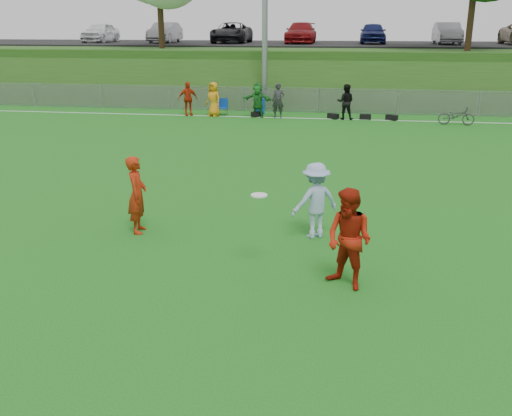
% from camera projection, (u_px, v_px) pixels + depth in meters
% --- Properties ---
extents(ground, '(120.00, 120.00, 0.00)m').
position_uv_depth(ground, '(266.00, 264.00, 11.16)').
color(ground, '#166415').
rests_on(ground, ground).
extents(sideline_far, '(60.00, 0.10, 0.01)m').
position_uv_depth(sideline_far, '(317.00, 119.00, 28.07)').
color(sideline_far, white).
rests_on(sideline_far, ground).
extents(fence, '(58.00, 0.06, 1.30)m').
position_uv_depth(fence, '(319.00, 100.00, 29.75)').
color(fence, gray).
rests_on(fence, ground).
extents(berm, '(120.00, 18.00, 3.00)m').
position_uv_depth(berm, '(328.00, 68.00, 39.82)').
color(berm, '#214814').
rests_on(berm, ground).
extents(parking_lot, '(120.00, 12.00, 0.10)m').
position_uv_depth(parking_lot, '(329.00, 44.00, 41.22)').
color(parking_lot, black).
rests_on(parking_lot, berm).
extents(car_row, '(32.04, 5.18, 1.44)m').
position_uv_depth(car_row, '(313.00, 33.00, 40.21)').
color(car_row, white).
rests_on(car_row, parking_lot).
extents(spectator_row, '(8.86, 0.87, 1.69)m').
position_uv_depth(spectator_row, '(258.00, 100.00, 28.24)').
color(spectator_row, '#BA2A0C').
rests_on(spectator_row, ground).
extents(gear_bags, '(7.23, 0.57, 0.26)m').
position_uv_depth(gear_bags, '(336.00, 116.00, 27.99)').
color(gear_bags, black).
rests_on(gear_bags, ground).
extents(player_red_left, '(0.51, 0.69, 1.74)m').
position_uv_depth(player_red_left, '(137.00, 195.00, 12.62)').
color(player_red_left, '#A6230B').
rests_on(player_red_left, ground).
extents(player_red_center, '(1.12, 1.07, 1.81)m').
position_uv_depth(player_red_center, '(349.00, 239.00, 9.92)').
color(player_red_center, '#A21C0B').
rests_on(player_red_center, ground).
extents(player_blue, '(1.24, 1.10, 1.67)m').
position_uv_depth(player_blue, '(315.00, 201.00, 12.32)').
color(player_blue, '#98AED3').
rests_on(player_blue, ground).
extents(frisbee, '(0.31, 0.31, 0.03)m').
position_uv_depth(frisbee, '(259.00, 195.00, 10.51)').
color(frisbee, white).
rests_on(frisbee, ground).
extents(recycling_bin, '(0.71, 0.71, 0.81)m').
position_uv_depth(recycling_bin, '(260.00, 106.00, 29.33)').
color(recycling_bin, '#0E499B').
rests_on(recycling_bin, ground).
extents(camp_chair, '(0.48, 0.49, 0.85)m').
position_uv_depth(camp_chair, '(223.00, 110.00, 29.02)').
color(camp_chair, '#0E3B9D').
rests_on(camp_chair, ground).
extents(bicycle, '(1.64, 0.65, 0.84)m').
position_uv_depth(bicycle, '(456.00, 116.00, 26.24)').
color(bicycle, '#313133').
rests_on(bicycle, ground).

